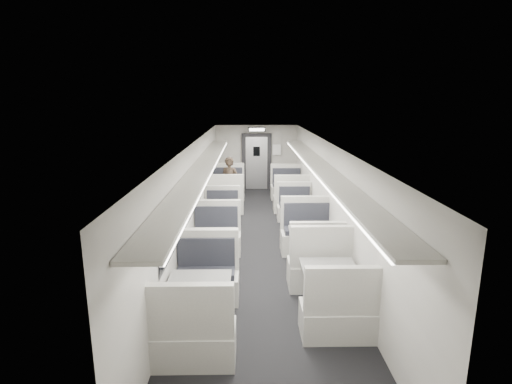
{
  "coord_description": "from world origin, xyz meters",
  "views": [
    {
      "loc": [
        -0.26,
        -8.78,
        3.34
      ],
      "look_at": [
        -0.11,
        0.55,
        1.15
      ],
      "focal_mm": 28.0,
      "sensor_mm": 36.0,
      "label": 1
    }
  ],
  "objects_px": {
    "booth_left_c": "(213,249)",
    "booth_right_b": "(297,215)",
    "booth_left_b": "(221,219)",
    "booth_right_a": "(289,193)",
    "booth_left_a": "(227,193)",
    "vestibule_door": "(257,162)",
    "booth_right_c": "(313,248)",
    "passenger": "(229,183)",
    "exit_sign": "(257,129)",
    "booth_left_d": "(200,302)",
    "booth_right_d": "(328,286)"
  },
  "relations": [
    {
      "from": "booth_right_a",
      "to": "booth_right_b",
      "type": "height_order",
      "value": "booth_right_a"
    },
    {
      "from": "booth_right_d",
      "to": "vestibule_door",
      "type": "height_order",
      "value": "vestibule_door"
    },
    {
      "from": "booth_right_a",
      "to": "booth_left_d",
      "type": "bearing_deg",
      "value": -105.83
    },
    {
      "from": "booth_right_b",
      "to": "passenger",
      "type": "distance_m",
      "value": 2.74
    },
    {
      "from": "booth_right_a",
      "to": "passenger",
      "type": "xyz_separation_m",
      "value": [
        -1.88,
        -0.45,
        0.42
      ]
    },
    {
      "from": "booth_left_b",
      "to": "booth_right_a",
      "type": "height_order",
      "value": "booth_right_a"
    },
    {
      "from": "booth_left_b",
      "to": "booth_left_d",
      "type": "xyz_separation_m",
      "value": [
        0.0,
        -4.31,
        0.05
      ]
    },
    {
      "from": "booth_left_d",
      "to": "vestibule_door",
      "type": "height_order",
      "value": "vestibule_door"
    },
    {
      "from": "booth_left_a",
      "to": "booth_left_c",
      "type": "height_order",
      "value": "booth_left_a"
    },
    {
      "from": "booth_left_d",
      "to": "booth_right_c",
      "type": "distance_m",
      "value": 2.9
    },
    {
      "from": "booth_left_d",
      "to": "vestibule_door",
      "type": "bearing_deg",
      "value": 83.86
    },
    {
      "from": "booth_right_c",
      "to": "booth_right_d",
      "type": "xyz_separation_m",
      "value": [
        0.0,
        -1.58,
        -0.03
      ]
    },
    {
      "from": "vestibule_door",
      "to": "booth_left_c",
      "type": "bearing_deg",
      "value": -97.95
    },
    {
      "from": "passenger",
      "to": "vestibule_door",
      "type": "relative_size",
      "value": 0.77
    },
    {
      "from": "booth_right_d",
      "to": "passenger",
      "type": "distance_m",
      "value": 6.39
    },
    {
      "from": "booth_left_c",
      "to": "booth_left_d",
      "type": "bearing_deg",
      "value": -90.0
    },
    {
      "from": "booth_left_c",
      "to": "booth_right_c",
      "type": "relative_size",
      "value": 0.94
    },
    {
      "from": "booth_right_b",
      "to": "booth_right_d",
      "type": "xyz_separation_m",
      "value": [
        0.0,
        -4.15,
        0.03
      ]
    },
    {
      "from": "booth_right_d",
      "to": "booth_right_a",
      "type": "bearing_deg",
      "value": 90.0
    },
    {
      "from": "booth_left_b",
      "to": "booth_left_a",
      "type": "bearing_deg",
      "value": 90.0
    },
    {
      "from": "booth_right_b",
      "to": "booth_right_c",
      "type": "bearing_deg",
      "value": -90.0
    },
    {
      "from": "booth_right_b",
      "to": "booth_right_d",
      "type": "relative_size",
      "value": 0.92
    },
    {
      "from": "booth_left_c",
      "to": "booth_right_b",
      "type": "relative_size",
      "value": 1.1
    },
    {
      "from": "booth_left_a",
      "to": "passenger",
      "type": "height_order",
      "value": "passenger"
    },
    {
      "from": "booth_left_d",
      "to": "booth_right_c",
      "type": "xyz_separation_m",
      "value": [
        2.0,
        2.09,
        0.02
      ]
    },
    {
      "from": "booth_left_a",
      "to": "vestibule_door",
      "type": "xyz_separation_m",
      "value": [
        1.0,
        2.3,
        0.64
      ]
    },
    {
      "from": "booth_left_d",
      "to": "booth_right_d",
      "type": "xyz_separation_m",
      "value": [
        2.0,
        0.52,
        -0.01
      ]
    },
    {
      "from": "booth_right_b",
      "to": "vestibule_door",
      "type": "bearing_deg",
      "value": 102.18
    },
    {
      "from": "booth_right_a",
      "to": "passenger",
      "type": "relative_size",
      "value": 1.35
    },
    {
      "from": "booth_left_c",
      "to": "booth_right_b",
      "type": "xyz_separation_m",
      "value": [
        2.0,
        2.53,
        -0.03
      ]
    },
    {
      "from": "vestibule_door",
      "to": "booth_right_c",
      "type": "bearing_deg",
      "value": -82.1
    },
    {
      "from": "vestibule_door",
      "to": "exit_sign",
      "type": "bearing_deg",
      "value": -90.0
    },
    {
      "from": "booth_left_d",
      "to": "passenger",
      "type": "relative_size",
      "value": 1.37
    },
    {
      "from": "booth_right_a",
      "to": "booth_right_c",
      "type": "distance_m",
      "value": 4.96
    },
    {
      "from": "booth_right_a",
      "to": "passenger",
      "type": "distance_m",
      "value": 1.98
    },
    {
      "from": "booth_left_b",
      "to": "booth_left_c",
      "type": "xyz_separation_m",
      "value": [
        0.0,
        -2.18,
        0.04
      ]
    },
    {
      "from": "booth_left_a",
      "to": "vestibule_door",
      "type": "height_order",
      "value": "vestibule_door"
    },
    {
      "from": "booth_right_b",
      "to": "passenger",
      "type": "height_order",
      "value": "passenger"
    },
    {
      "from": "vestibule_door",
      "to": "passenger",
      "type": "bearing_deg",
      "value": -108.14
    },
    {
      "from": "exit_sign",
      "to": "booth_left_d",
      "type": "bearing_deg",
      "value": -96.47
    },
    {
      "from": "booth_left_c",
      "to": "booth_right_a",
      "type": "height_order",
      "value": "booth_right_a"
    },
    {
      "from": "booth_right_c",
      "to": "exit_sign",
      "type": "bearing_deg",
      "value": 98.47
    },
    {
      "from": "booth_right_d",
      "to": "booth_left_b",
      "type": "bearing_deg",
      "value": 117.78
    },
    {
      "from": "booth_left_a",
      "to": "booth_right_a",
      "type": "distance_m",
      "value": 2.0
    },
    {
      "from": "booth_left_c",
      "to": "booth_right_a",
      "type": "bearing_deg",
      "value": 67.87
    },
    {
      "from": "booth_left_a",
      "to": "booth_right_d",
      "type": "xyz_separation_m",
      "value": [
        2.0,
        -6.48,
        -0.02
      ]
    },
    {
      "from": "booth_right_b",
      "to": "booth_right_c",
      "type": "height_order",
      "value": "booth_right_c"
    },
    {
      "from": "booth_left_d",
      "to": "booth_right_b",
      "type": "xyz_separation_m",
      "value": [
        2.0,
        4.67,
        -0.04
      ]
    },
    {
      "from": "booth_left_b",
      "to": "vestibule_door",
      "type": "xyz_separation_m",
      "value": [
        1.0,
        4.99,
        0.69
      ]
    },
    {
      "from": "passenger",
      "to": "exit_sign",
      "type": "height_order",
      "value": "exit_sign"
    }
  ]
}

